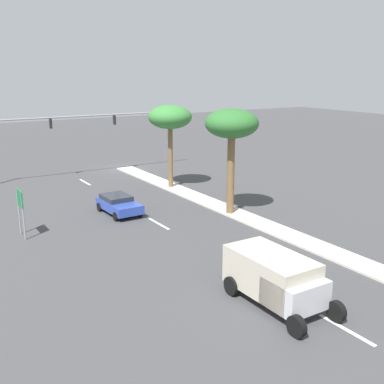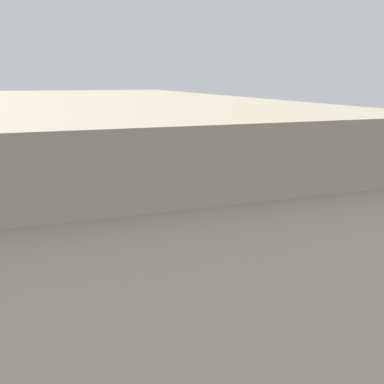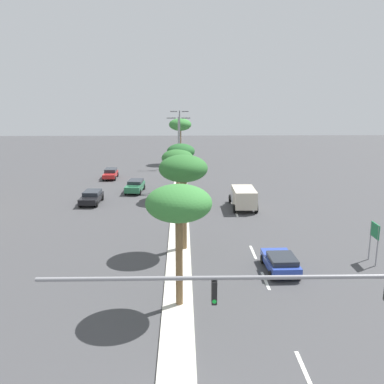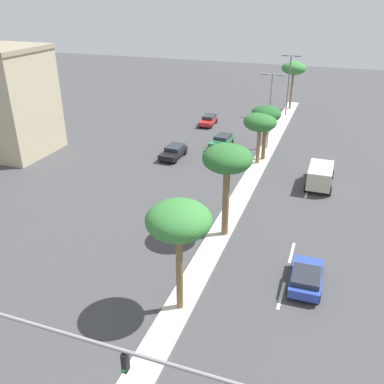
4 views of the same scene
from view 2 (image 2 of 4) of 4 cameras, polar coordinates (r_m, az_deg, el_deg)
ground_plane at (r=37.68m, az=-14.24°, el=-4.35°), size 160.00×160.00×0.00m
median_curb at (r=37.84m, az=-25.22°, el=-5.22°), size 1.80×65.02×0.12m
lane_stripe_inboard at (r=49.32m, az=10.41°, el=0.58°), size 0.20×2.80×0.01m
lane_stripe_center at (r=45.49m, az=-0.01°, el=-0.43°), size 0.20×2.80×0.01m
lane_stripe_rear at (r=44.12m, az=-6.35°, el=-1.04°), size 0.20×2.80×0.01m
lane_stripe_front at (r=43.15m, az=-20.73°, el=-2.35°), size 0.20×2.80×0.01m
traffic_signal_gantry at (r=52.51m, az=11.62°, el=6.13°), size 19.48×0.53×6.37m
directional_road_sign at (r=52.08m, az=-6.12°, el=3.96°), size 0.10×1.36×3.02m
palm_tree_outboard at (r=40.24m, az=7.16°, el=6.35°), size 3.76×3.76×7.19m
palm_tree_far at (r=37.33m, az=-5.84°, el=6.01°), size 3.76×3.76×7.49m
sedan_blue_left at (r=46.07m, az=-2.28°, el=0.68°), size 2.19×4.13×1.30m
box_truck at (r=43.85m, az=-23.25°, el=-0.65°), size 2.52×5.42×2.24m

